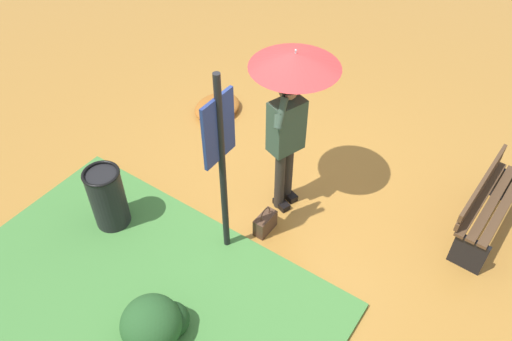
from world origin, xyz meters
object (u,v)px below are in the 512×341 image
Objects in this scene: person_with_umbrella at (291,94)px; info_sign_post at (220,150)px; trash_bin at (108,199)px; park_bench at (487,204)px; handbag at (265,223)px.

person_with_umbrella is 0.89× the size of info_sign_post.
trash_bin is at bearing 136.61° from person_with_umbrella.
person_with_umbrella reaches higher than park_bench.
info_sign_post is 1.72m from trash_bin.
person_with_umbrella is 2.57m from park_bench.
handbag is at bearing -28.48° from info_sign_post.
handbag is (-0.60, -0.10, -1.42)m from person_with_umbrella.
info_sign_post reaches higher than person_with_umbrella.
info_sign_post reaches higher than park_bench.
person_with_umbrella is 1.46× the size of park_bench.
handbag is 0.44× the size of trash_bin.
park_bench reaches higher than handbag.
person_with_umbrella reaches higher than trash_bin.
trash_bin is (-0.92, 1.53, 0.29)m from handbag.
person_with_umbrella is 5.53× the size of handbag.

